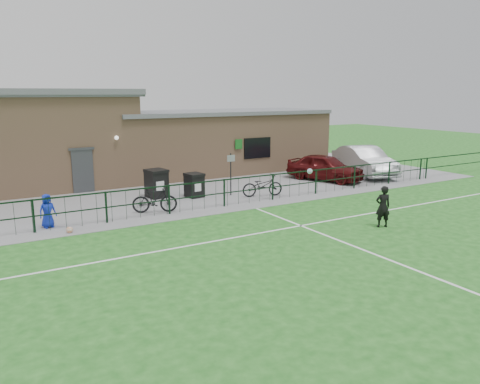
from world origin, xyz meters
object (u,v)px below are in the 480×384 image
wheelie_bin_right (194,186)px  ball_ground (70,230)px  sign_post (231,174)px  spectator_child (47,211)px  bicycle_e (262,186)px  bicycle_d (155,199)px  car_silver (364,161)px  car_maroon (325,167)px  wheelie_bin_left (157,184)px

wheelie_bin_right → ball_ground: wheelie_bin_right is taller
sign_post → spectator_child: sign_post is taller
bicycle_e → ball_ground: bicycle_e is taller
bicycle_d → ball_ground: bearing=129.1°
car_silver → car_maroon: bearing=-161.8°
car_silver → spectator_child: car_silver is taller
wheelie_bin_left → bicycle_d: 2.86m
spectator_child → ball_ground: size_ratio=5.30×
wheelie_bin_left → ball_ground: (-4.62, -3.79, -0.51)m
sign_post → bicycle_e: sign_post is taller
car_maroon → ball_ground: bearing=171.9°
car_maroon → spectator_child: size_ratio=3.48×
spectator_child → bicycle_e: bearing=-10.6°
ball_ground → car_silver: bearing=10.7°
sign_post → car_maroon: 6.42m
car_silver → ball_ground: car_silver is taller
bicycle_d → bicycle_e: size_ratio=0.93×
sign_post → bicycle_d: size_ratio=1.11×
wheelie_bin_right → ball_ground: (-6.15, -2.96, -0.42)m
sign_post → bicycle_d: sign_post is taller
wheelie_bin_left → bicycle_e: wheelie_bin_left is taller
wheelie_bin_left → bicycle_e: size_ratio=0.63×
bicycle_d → bicycle_e: (5.41, 0.33, -0.03)m
ball_ground → wheelie_bin_left: bearing=39.3°
bicycle_d → wheelie_bin_right: bearing=-33.9°
wheelie_bin_right → car_silver: 11.12m
spectator_child → car_maroon: bearing=-5.1°
car_maroon → bicycle_e: 5.48m
sign_post → bicycle_d: 4.47m
wheelie_bin_right → bicycle_d: bicycle_d is taller
car_maroon → sign_post: bearing=165.7°
car_silver → ball_ground: (-17.26, -3.27, -0.74)m
bicycle_d → sign_post: bearing=-52.0°
sign_post → bicycle_e: size_ratio=1.04×
spectator_child → ball_ground: (0.52, -1.06, -0.52)m
car_maroon → spectator_child: (-14.70, -2.07, -0.11)m
wheelie_bin_right → bicycle_e: bearing=-35.3°
car_silver → ball_ground: 17.59m
wheelie_bin_right → car_silver: car_silver is taller
wheelie_bin_left → wheelie_bin_right: (1.53, -0.83, -0.10)m
car_maroon → wheelie_bin_right: bearing=160.6°
sign_post → bicycle_d: (-4.26, -1.29, -0.46)m
wheelie_bin_left → wheelie_bin_right: size_ratio=1.19×
car_silver → bicycle_d: bearing=-155.5°
sign_post → ball_ground: 8.22m
wheelie_bin_left → sign_post: size_ratio=0.61×
spectator_child → sign_post: bearing=-3.8°
car_silver → wheelie_bin_right: bearing=-162.8°
wheelie_bin_right → bicycle_d: 3.18m
sign_post → bicycle_e: (1.16, -0.95, -0.49)m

